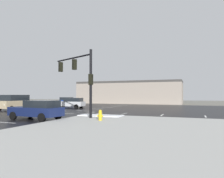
# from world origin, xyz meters

# --- Properties ---
(ground_plane) EXTENTS (120.00, 120.00, 0.00)m
(ground_plane) POSITION_xyz_m (0.00, 0.00, 0.00)
(ground_plane) COLOR slate
(road_asphalt) EXTENTS (44.00, 44.00, 0.02)m
(road_asphalt) POSITION_xyz_m (0.00, 0.00, 0.01)
(road_asphalt) COLOR black
(road_asphalt) RESTS_ON ground_plane
(sidewalk_corner) EXTENTS (18.00, 18.00, 0.14)m
(sidewalk_corner) POSITION_xyz_m (12.00, -12.00, 0.07)
(sidewalk_corner) COLOR #B2B2AD
(sidewalk_corner) RESTS_ON ground_plane
(snow_strip_curbside) EXTENTS (4.00, 1.60, 0.06)m
(snow_strip_curbside) POSITION_xyz_m (5.00, -4.00, 0.17)
(snow_strip_curbside) COLOR white
(snow_strip_curbside) RESTS_ON sidewalk_corner
(lane_markings) EXTENTS (36.15, 36.15, 0.01)m
(lane_markings) POSITION_xyz_m (1.20, -1.38, 0.02)
(lane_markings) COLOR silver
(lane_markings) RESTS_ON road_asphalt
(traffic_signal_mast) EXTENTS (5.00, 2.48, 5.72)m
(traffic_signal_mast) POSITION_xyz_m (3.57, -5.27, 3.99)
(traffic_signal_mast) COLOR black
(traffic_signal_mast) RESTS_ON sidewalk_corner
(fire_hydrant) EXTENTS (0.48, 0.26, 0.79)m
(fire_hydrant) POSITION_xyz_m (6.38, -7.22, 0.54)
(fire_hydrant) COLOR gold
(fire_hydrant) RESTS_ON sidewalk_corner
(strip_building_background) EXTENTS (24.92, 8.00, 5.30)m
(strip_building_background) POSITION_xyz_m (-1.59, 28.14, 2.65)
(strip_building_background) COLOR gray
(strip_building_background) RESTS_ON ground_plane
(sedan_navy) EXTENTS (4.65, 2.33, 1.58)m
(sedan_navy) POSITION_xyz_m (1.05, -7.78, 0.85)
(sedan_navy) COLOR #141E47
(sedan_navy) RESTS_ON road_asphalt
(sedan_silver) EXTENTS (4.67, 2.39, 1.58)m
(sedan_silver) POSITION_xyz_m (-4.36, 5.95, 0.85)
(sedan_silver) COLOR #B7BABF
(sedan_silver) RESTS_ON road_asphalt
(suv_tan) EXTENTS (2.26, 4.88, 2.03)m
(suv_tan) POSITION_xyz_m (-9.11, -0.06, 1.09)
(suv_tan) COLOR tan
(suv_tan) RESTS_ON road_asphalt
(sedan_blue) EXTENTS (2.43, 4.68, 1.58)m
(sedan_blue) POSITION_xyz_m (-9.73, 13.57, 0.85)
(sedan_blue) COLOR navy
(sedan_blue) RESTS_ON road_asphalt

